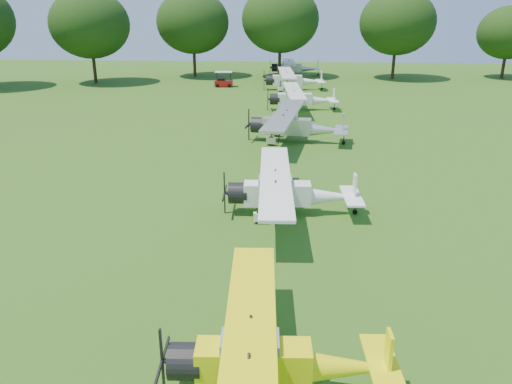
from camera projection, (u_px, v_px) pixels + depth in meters
ground at (284, 252)px, 20.76m from camera, size 160.00×160.00×0.00m
tree_belt at (388, 53)px, 17.89m from camera, size 137.36×130.27×14.52m
aircraft_2 at (272, 357)px, 12.78m from camera, size 6.22×9.91×1.95m
aircraft_3 at (288, 190)px, 24.26m from camera, size 6.77×10.78×2.12m
aircraft_4 at (294, 124)px, 37.49m from camera, size 7.69×12.21×2.40m
aircraft_5 at (300, 97)px, 49.50m from camera, size 7.05×11.23×2.21m
aircraft_6 at (292, 79)px, 61.90m from camera, size 7.63×12.16×2.39m
aircraft_7 at (293, 66)px, 75.14m from camera, size 7.67×12.20×2.40m
golf_cart at (223, 82)px, 64.68m from camera, size 2.33×1.51×1.93m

